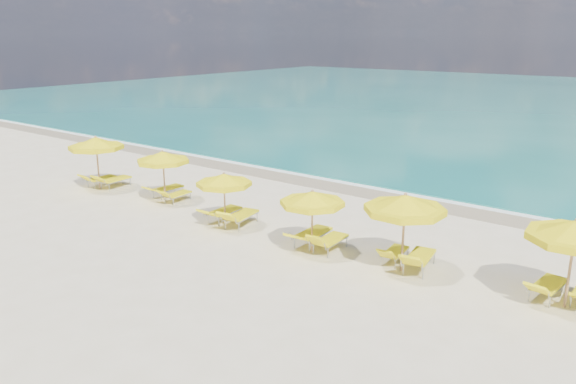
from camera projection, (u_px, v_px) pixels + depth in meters
The scene contains 22 objects.
ground_plane at pixel (263, 233), 20.43m from camera, with size 120.00×120.00×0.00m, color beige.
ocean at pixel (564, 105), 57.18m from camera, with size 120.00×80.00×0.30m, color #11655B.
wet_sand_band at pixel (365, 189), 26.10m from camera, with size 120.00×2.60×0.01m, color tan.
foam_line at pixel (373, 186), 26.71m from camera, with size 120.00×1.20×0.03m, color white.
whitecap_near at pixel (358, 144), 36.95m from camera, with size 14.00×0.36×0.05m, color white.
umbrella_0 at pixel (96, 144), 25.62m from camera, with size 2.64×2.64×2.51m.
umbrella_1 at pixel (163, 158), 23.74m from camera, with size 2.59×2.59×2.25m.
umbrella_2 at pixel (224, 180), 20.65m from camera, with size 2.14×2.14×2.09m.
umbrella_3 at pixel (312, 199), 18.12m from camera, with size 2.62×2.62×2.15m.
umbrella_4 at pixel (405, 205), 16.56m from camera, with size 3.24×3.24×2.49m.
umbrella_5 at pixel (575, 232), 14.29m from camera, with size 3.09×3.09×2.49m.
lounger_0_left at pixel (101, 181), 26.64m from camera, with size 0.61×1.77×0.76m.
lounger_0_right at pixel (115, 183), 26.35m from camera, with size 0.73×1.94×0.81m.
lounger_1_left at pixel (167, 192), 24.91m from camera, with size 0.69×1.91×0.67m.
lounger_1_right at pixel (177, 197), 24.13m from camera, with size 0.64×1.64×0.72m.
lounger_2_left at pixel (223, 215), 21.63m from camera, with size 0.71×1.99×0.76m.
lounger_2_right at pixel (241, 220), 21.08m from camera, with size 1.00×2.09×0.88m.
lounger_3_left at pixel (312, 238), 19.18m from camera, with size 0.74×2.12×0.76m.
lounger_3_right at pixel (330, 244), 18.65m from camera, with size 0.70×1.86×0.87m.
lounger_4_left at pixel (394, 256), 17.75m from camera, with size 0.68×1.63×0.73m.
lounger_4_right at pixel (419, 263), 17.13m from camera, with size 0.97×2.07×0.89m.
lounger_5_left at pixel (547, 290), 15.32m from camera, with size 0.81×1.91×0.79m.
Camera 1 is at (12.39, -14.77, 6.99)m, focal length 35.00 mm.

